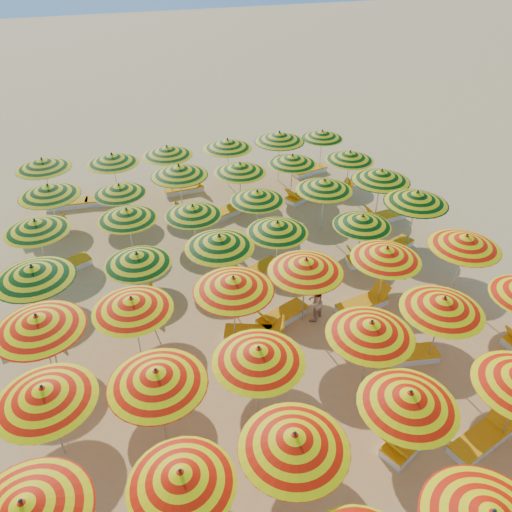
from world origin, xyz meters
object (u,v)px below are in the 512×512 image
object	(u,v)px
umbrella_32	(193,210)
lounger_21	(196,215)
umbrella_7	(181,478)
umbrella_15	(371,329)
umbrella_9	(409,399)
lounger_14	(258,271)
umbrella_35	(381,176)
umbrella_30	(36,226)
lounger_4	(410,439)
lounger_24	(334,194)
umbrella_22	(386,253)
umbrella_43	(112,159)
umbrella_8	(294,441)
umbrella_27	(277,227)
umbrella_24	(33,273)
umbrella_25	(137,259)
umbrella_14	(259,355)
beachgoer_b	(314,302)
umbrella_38	(179,171)
umbrella_39	(240,168)
lounger_19	(384,217)
lounger_28	(309,171)
umbrella_34	(324,185)
umbrella_20	(233,284)
lounger_22	(229,210)
lounger_10	(282,316)
lounger_5	(482,438)
umbrella_46	(279,137)
umbrella_18	(38,323)
umbrella_40	(292,159)
umbrella_45	(228,144)
lounger_18	(213,250)
umbrella_6	(24,509)
umbrella_42	(43,164)
lounger_9	(255,334)
umbrella_23	(466,241)
umbrella_37	(119,189)
umbrella_33	(257,196)
lounger_16	(393,247)
umbrella_41	(350,156)
umbrella_28	(362,221)
umbrella_19	(132,304)
lounger_15	(370,260)
lounger_27	(185,189)
lounger_13	(128,303)
umbrella_36	(49,190)
umbrella_44	(167,151)
lounger_17	(65,267)
umbrella_21	(306,265)
lounger_26	(107,200)
lounger_25	(66,204)

from	to	relation	value
umbrella_32	lounger_21	distance (m)	3.17
umbrella_7	umbrella_15	size ratio (longest dim) A/B	0.87
umbrella_9	lounger_14	xyz separation A→B (m)	(-0.73, 7.58, -1.82)
umbrella_7	umbrella_32	size ratio (longest dim) A/B	1.13
umbrella_35	umbrella_30	bearing A→B (deg)	177.96
lounger_4	lounger_24	size ratio (longest dim) A/B	1.02
umbrella_22	umbrella_43	xyz separation A→B (m)	(-7.07, 9.56, 0.04)
umbrella_7	umbrella_8	distance (m)	2.17
umbrella_27	umbrella_24	bearing A→B (deg)	-176.56
umbrella_25	umbrella_32	world-z (taller)	umbrella_25
umbrella_14	beachgoer_b	xyz separation A→B (m)	(2.69, 2.77, -1.35)
umbrella_38	umbrella_39	size ratio (longest dim) A/B	1.27
lounger_19	lounger_28	world-z (taller)	same
umbrella_34	umbrella_20	bearing A→B (deg)	-135.50
umbrella_14	umbrella_25	world-z (taller)	umbrella_14
umbrella_43	lounger_22	size ratio (longest dim) A/B	1.55
umbrella_43	lounger_10	distance (m)	10.24
lounger_5	umbrella_46	bearing A→B (deg)	73.25
umbrella_18	umbrella_40	world-z (taller)	umbrella_18
umbrella_45	lounger_18	distance (m)	5.84
umbrella_6	umbrella_42	size ratio (longest dim) A/B	0.94
lounger_4	lounger_9	distance (m)	5.05
umbrella_23	umbrella_37	distance (m)	12.10
lounger_9	umbrella_33	bearing A→B (deg)	92.51
lounger_14	umbrella_42	bearing A→B (deg)	-70.73
umbrella_35	lounger_5	world-z (taller)	umbrella_35
umbrella_42	lounger_16	bearing A→B (deg)	-31.68
lounger_5	umbrella_41	bearing A→B (deg)	62.63
umbrella_28	umbrella_42	bearing A→B (deg)	142.71
umbrella_33	umbrella_46	world-z (taller)	umbrella_46
umbrella_20	umbrella_27	size ratio (longest dim) A/B	1.25
umbrella_19	lounger_15	size ratio (longest dim) A/B	1.35
umbrella_24	lounger_27	xyz separation A→B (m)	(5.63, 7.54, -1.93)
lounger_15	lounger_28	size ratio (longest dim) A/B	0.99
lounger_5	umbrella_20	bearing A→B (deg)	116.43
lounger_13	umbrella_15	bearing A→B (deg)	-37.17
umbrella_7	umbrella_24	bearing A→B (deg)	110.55
umbrella_36	umbrella_43	bearing A→B (deg)	43.41
umbrella_33	umbrella_40	xyz separation A→B (m)	(2.37, 2.53, 0.04)
umbrella_44	lounger_17	distance (m)	6.74
umbrella_21	umbrella_23	bearing A→B (deg)	-3.98
umbrella_25	lounger_26	size ratio (longest dim) A/B	1.22
umbrella_44	lounger_16	world-z (taller)	umbrella_44
umbrella_28	umbrella_30	world-z (taller)	umbrella_30
umbrella_25	lounger_10	size ratio (longest dim) A/B	1.21
umbrella_7	lounger_14	distance (m)	8.93
umbrella_46	lounger_25	size ratio (longest dim) A/B	1.57
umbrella_9	lounger_28	bearing A→B (deg)	74.07
umbrella_20	umbrella_42	size ratio (longest dim) A/B	0.95
umbrella_7	lounger_4	bearing A→B (deg)	3.94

